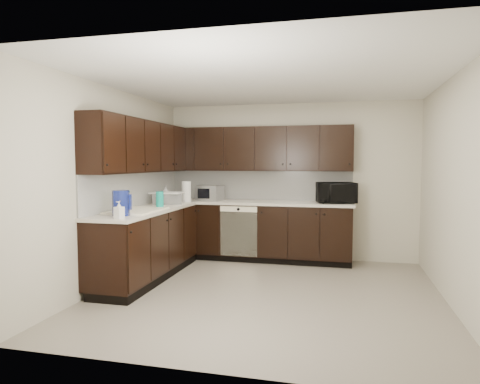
# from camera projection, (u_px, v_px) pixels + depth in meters

# --- Properties ---
(floor) EXTENTS (4.00, 4.00, 0.00)m
(floor) POSITION_uv_depth(u_px,v_px,m) (268.00, 293.00, 5.08)
(floor) COLOR gray
(floor) RESTS_ON ground
(ceiling) EXTENTS (4.00, 4.00, 0.00)m
(ceiling) POSITION_uv_depth(u_px,v_px,m) (269.00, 80.00, 4.91)
(ceiling) COLOR white
(ceiling) RESTS_ON wall_back
(wall_back) EXTENTS (4.00, 0.02, 2.50)m
(wall_back) POSITION_uv_depth(u_px,v_px,m) (289.00, 181.00, 6.93)
(wall_back) COLOR beige
(wall_back) RESTS_ON floor
(wall_left) EXTENTS (0.02, 4.00, 2.50)m
(wall_left) POSITION_uv_depth(u_px,v_px,m) (114.00, 186.00, 5.46)
(wall_left) COLOR beige
(wall_left) RESTS_ON floor
(wall_right) EXTENTS (0.02, 4.00, 2.50)m
(wall_right) POSITION_uv_depth(u_px,v_px,m) (454.00, 191.00, 4.52)
(wall_right) COLOR beige
(wall_right) RESTS_ON floor
(wall_front) EXTENTS (4.00, 0.02, 2.50)m
(wall_front) POSITION_uv_depth(u_px,v_px,m) (220.00, 205.00, 3.05)
(wall_front) COLOR beige
(wall_front) RESTS_ON floor
(lower_cabinets) EXTENTS (3.00, 2.80, 0.90)m
(lower_cabinets) POSITION_uv_depth(u_px,v_px,m) (214.00, 239.00, 6.36)
(lower_cabinets) COLOR black
(lower_cabinets) RESTS_ON floor
(countertop) EXTENTS (3.03, 2.83, 0.04)m
(countertop) POSITION_uv_depth(u_px,v_px,m) (214.00, 205.00, 6.33)
(countertop) COLOR beige
(countertop) RESTS_ON lower_cabinets
(backsplash) EXTENTS (3.00, 2.80, 0.48)m
(backsplash) POSITION_uv_depth(u_px,v_px,m) (205.00, 187.00, 6.56)
(backsplash) COLOR silver
(backsplash) RESTS_ON countertop
(upper_cabinets) EXTENTS (3.00, 2.80, 0.70)m
(upper_cabinets) POSITION_uv_depth(u_px,v_px,m) (209.00, 148.00, 6.38)
(upper_cabinets) COLOR black
(upper_cabinets) RESTS_ON wall_back
(dishwasher) EXTENTS (0.58, 0.04, 0.78)m
(dishwasher) POSITION_uv_depth(u_px,v_px,m) (239.00, 228.00, 6.57)
(dishwasher) COLOR #FAF0CC
(dishwasher) RESTS_ON lower_cabinets
(sink) EXTENTS (0.54, 0.82, 0.42)m
(sink) POSITION_uv_depth(u_px,v_px,m) (137.00, 216.00, 5.40)
(sink) COLOR #FAF0CC
(sink) RESTS_ON countertop
(microwave) EXTENTS (0.64, 0.51, 0.31)m
(microwave) POSITION_uv_depth(u_px,v_px,m) (336.00, 193.00, 6.48)
(microwave) COLOR black
(microwave) RESTS_ON countertop
(soap_bottle_a) EXTENTS (0.11, 0.11, 0.19)m
(soap_bottle_a) POSITION_uv_depth(u_px,v_px,m) (119.00, 210.00, 4.69)
(soap_bottle_a) COLOR gray
(soap_bottle_a) RESTS_ON countertop
(soap_bottle_b) EXTENTS (0.13, 0.13, 0.26)m
(soap_bottle_b) POSITION_uv_depth(u_px,v_px,m) (166.00, 194.00, 6.64)
(soap_bottle_b) COLOR gray
(soap_bottle_b) RESTS_ON countertop
(toaster_oven) EXTENTS (0.44, 0.36, 0.24)m
(toaster_oven) POSITION_uv_depth(u_px,v_px,m) (210.00, 193.00, 6.91)
(toaster_oven) COLOR #B2B1B4
(toaster_oven) RESTS_ON countertop
(storage_bin) EXTENTS (0.51, 0.45, 0.17)m
(storage_bin) POSITION_uv_depth(u_px,v_px,m) (167.00, 198.00, 6.34)
(storage_bin) COLOR silver
(storage_bin) RESTS_ON countertop
(blue_pitcher) EXTENTS (0.21, 0.21, 0.29)m
(blue_pitcher) POSITION_uv_depth(u_px,v_px,m) (121.00, 203.00, 4.94)
(blue_pitcher) COLOR navy
(blue_pitcher) RESTS_ON countertop
(teal_tumbler) EXTENTS (0.13, 0.13, 0.23)m
(teal_tumbler) POSITION_uv_depth(u_px,v_px,m) (160.00, 200.00, 5.75)
(teal_tumbler) COLOR #0D9281
(teal_tumbler) RESTS_ON countertop
(paper_towel_roll) EXTENTS (0.19, 0.19, 0.32)m
(paper_towel_roll) POSITION_uv_depth(u_px,v_px,m) (186.00, 192.00, 6.67)
(paper_towel_roll) COLOR silver
(paper_towel_roll) RESTS_ON countertop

